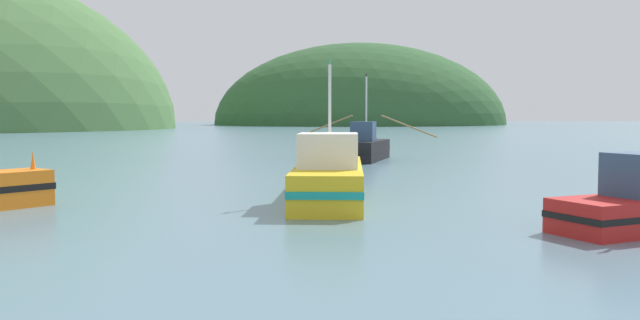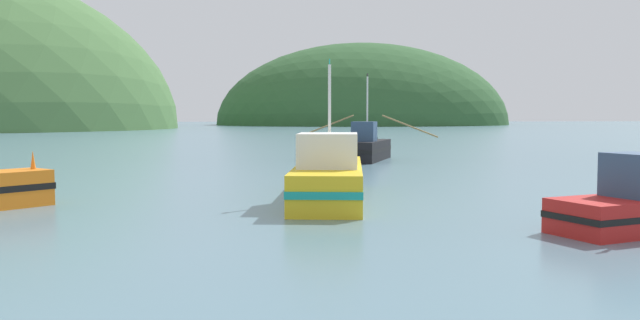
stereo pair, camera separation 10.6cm
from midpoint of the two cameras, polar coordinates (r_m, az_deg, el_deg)
name	(u,v)px [view 1 (the left image)]	position (r m, az deg, el deg)	size (l,w,h in m)	color
hill_mid_left	(360,125)	(221.91, 3.41, 3.01)	(95.06, 76.05, 52.92)	#2D562D
fishing_boat_black	(366,148)	(49.75, 3.87, 1.01)	(9.73, 8.05, 6.38)	black
fishing_boat_yellow	(329,177)	(26.65, 0.68, -1.46)	(3.92, 10.64, 5.60)	gold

